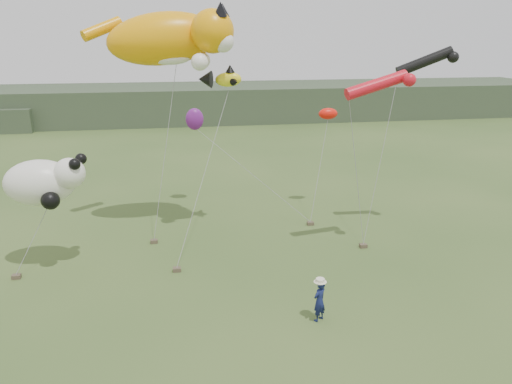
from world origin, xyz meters
TOP-DOWN VIEW (x-y plane):
  - ground at (0.00, 0.00)m, footprint 120.00×120.00m
  - headland at (-3.11, 44.69)m, footprint 90.00×13.00m
  - festival_attendant at (1.73, -1.70)m, footprint 0.68×0.64m
  - sandbag_anchors at (-1.53, 4.96)m, footprint 15.96×4.68m
  - cat_kite at (-2.79, 8.00)m, footprint 7.15×3.82m
  - fish_kite at (-0.71, 7.76)m, footprint 2.28×1.50m
  - tube_kites at (7.40, 4.76)m, footprint 6.16×3.35m
  - panda_kite at (-8.53, 4.58)m, footprint 3.45×2.23m
  - misc_kites at (0.73, 11.47)m, footprint 8.53×2.30m

SIDE VIEW (x-z plane):
  - ground at x=0.00m, z-range 0.00..0.00m
  - sandbag_anchors at x=-1.53m, z-range 0.00..0.18m
  - festival_attendant at x=1.73m, z-range 0.00..1.56m
  - headland at x=-3.11m, z-range -0.08..3.92m
  - panda_kite at x=-8.53m, z-range 2.83..4.97m
  - misc_kites at x=0.73m, z-range 4.65..5.97m
  - fish_kite at x=-0.71m, z-range 7.23..8.35m
  - tube_kites at x=7.40m, z-range 7.08..9.29m
  - cat_kite at x=-2.79m, z-range 8.11..11.25m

